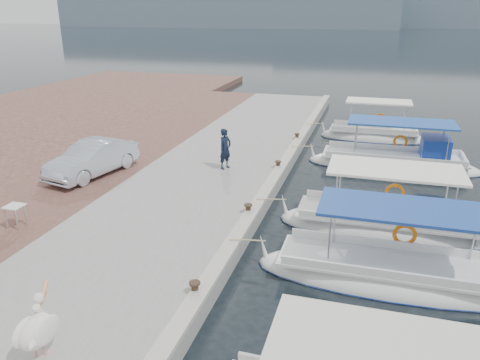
{
  "coord_description": "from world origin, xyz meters",
  "views": [
    {
      "loc": [
        3.41,
        -12.59,
        7.04
      ],
      "look_at": [
        -1.0,
        2.74,
        1.2
      ],
      "focal_mm": 35.0,
      "sensor_mm": 36.0,
      "label": 1
    }
  ],
  "objects_px": {
    "fishing_caique_c": "(383,227)",
    "parked_car": "(92,159)",
    "fisherman": "(225,149)",
    "fishing_caique_d": "(395,164)",
    "pelican": "(37,329)",
    "fishing_caique_e": "(373,137)",
    "fishing_caique_b": "(391,278)"
  },
  "relations": [
    {
      "from": "fishing_caique_d",
      "to": "fishing_caique_e",
      "type": "xyz_separation_m",
      "value": [
        -1.1,
        5.02,
        -0.06
      ]
    },
    {
      "from": "fishing_caique_d",
      "to": "pelican",
      "type": "relative_size",
      "value": 5.29
    },
    {
      "from": "fishing_caique_e",
      "to": "parked_car",
      "type": "xyz_separation_m",
      "value": [
        -11.17,
        -11.04,
        1.08
      ]
    },
    {
      "from": "fishing_caique_b",
      "to": "fishing_caique_e",
      "type": "xyz_separation_m",
      "value": [
        -0.77,
        15.36,
        0.0
      ]
    },
    {
      "from": "fishing_caique_d",
      "to": "fishing_caique_c",
      "type": "bearing_deg",
      "value": -94.2
    },
    {
      "from": "parked_car",
      "to": "pelican",
      "type": "bearing_deg",
      "value": -50.8
    },
    {
      "from": "fishing_caique_b",
      "to": "fishing_caique_c",
      "type": "xyz_separation_m",
      "value": [
        -0.2,
        3.25,
        -0.0
      ]
    },
    {
      "from": "fishing_caique_e",
      "to": "fisherman",
      "type": "relative_size",
      "value": 3.35
    },
    {
      "from": "fisherman",
      "to": "fishing_caique_e",
      "type": "bearing_deg",
      "value": -9.79
    },
    {
      "from": "fishing_caique_d",
      "to": "fishing_caique_e",
      "type": "bearing_deg",
      "value": 102.32
    },
    {
      "from": "fishing_caique_d",
      "to": "parked_car",
      "type": "xyz_separation_m",
      "value": [
        -12.27,
        -6.02,
        1.02
      ]
    },
    {
      "from": "fishing_caique_b",
      "to": "pelican",
      "type": "bearing_deg",
      "value": -141.04
    },
    {
      "from": "fishing_caique_c",
      "to": "fishing_caique_d",
      "type": "height_order",
      "value": "same"
    },
    {
      "from": "pelican",
      "to": "fishing_caique_c",
      "type": "bearing_deg",
      "value": 52.81
    },
    {
      "from": "fishing_caique_c",
      "to": "pelican",
      "type": "height_order",
      "value": "fishing_caique_c"
    },
    {
      "from": "fishing_caique_b",
      "to": "fisherman",
      "type": "relative_size",
      "value": 4.23
    },
    {
      "from": "fishing_caique_c",
      "to": "fishing_caique_d",
      "type": "relative_size",
      "value": 0.9
    },
    {
      "from": "fishing_caique_d",
      "to": "fishing_caique_e",
      "type": "distance_m",
      "value": 5.14
    },
    {
      "from": "parked_car",
      "to": "fishing_caique_c",
      "type": "bearing_deg",
      "value": 6.87
    },
    {
      "from": "fishing_caique_c",
      "to": "fishing_caique_b",
      "type": "bearing_deg",
      "value": -86.54
    },
    {
      "from": "fishing_caique_c",
      "to": "parked_car",
      "type": "distance_m",
      "value": 11.84
    },
    {
      "from": "fishing_caique_b",
      "to": "pelican",
      "type": "relative_size",
      "value": 5.0
    },
    {
      "from": "fishing_caique_d",
      "to": "parked_car",
      "type": "height_order",
      "value": "fishing_caique_d"
    },
    {
      "from": "fishing_caique_c",
      "to": "fisherman",
      "type": "xyz_separation_m",
      "value": [
        -6.68,
        3.39,
        1.26
      ]
    },
    {
      "from": "fishing_caique_d",
      "to": "pelican",
      "type": "height_order",
      "value": "fishing_caique_d"
    },
    {
      "from": "fishing_caique_d",
      "to": "fisherman",
      "type": "distance_m",
      "value": 8.19
    },
    {
      "from": "fishing_caique_c",
      "to": "fishing_caique_d",
      "type": "distance_m",
      "value": 7.11
    },
    {
      "from": "fishing_caique_e",
      "to": "pelican",
      "type": "xyz_separation_m",
      "value": [
        -6.11,
        -20.93,
        0.98
      ]
    },
    {
      "from": "fisherman",
      "to": "parked_car",
      "type": "distance_m",
      "value": 5.57
    },
    {
      "from": "pelican",
      "to": "fisherman",
      "type": "xyz_separation_m",
      "value": [
        0.0,
        12.2,
        0.27
      ]
    },
    {
      "from": "fishing_caique_c",
      "to": "parked_car",
      "type": "height_order",
      "value": "fishing_caique_c"
    },
    {
      "from": "fishing_caique_b",
      "to": "parked_car",
      "type": "distance_m",
      "value": 12.75
    }
  ]
}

